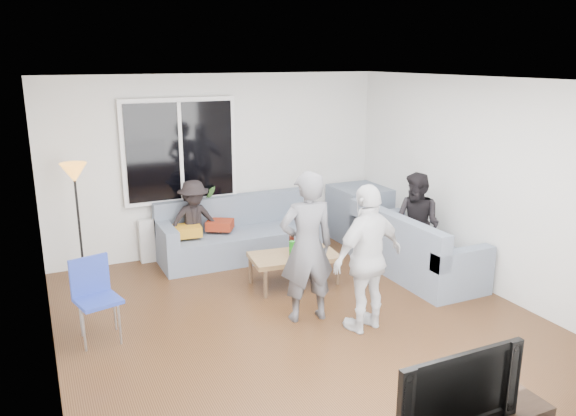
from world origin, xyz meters
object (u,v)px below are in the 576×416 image
side_chair (98,301)px  player_right (368,258)px  player_left (307,247)px  spectator_right (417,224)px  sofa_right_section (415,243)px  coffee_table (294,269)px  floor_lamp (79,225)px  sofa_back_section (240,229)px  television (451,385)px  spectator_back (194,223)px

side_chair → player_right: 2.79m
player_left → spectator_right: size_ratio=1.22×
sofa_right_section → coffee_table: (-1.63, 0.34, -0.22)m
player_left → player_right: 0.67m
floor_lamp → coffee_table: bearing=-25.5°
sofa_back_section → spectator_right: size_ratio=1.68×
coffee_table → player_right: (0.18, -1.42, 0.59)m
television → spectator_back: bearing=94.7°
sofa_right_section → player_left: player_left is taller
floor_lamp → player_left: 3.00m
side_chair → television: (1.90, -3.03, 0.29)m
spectator_back → television: (0.39, -4.80, 0.12)m
spectator_back → television: 4.82m
spectator_back → player_right: bearing=-71.0°
player_left → spectator_back: bearing=-67.0°
sofa_right_section → side_chair: bearing=92.3°
sofa_back_section → side_chair: side_chair is taller
floor_lamp → television: size_ratio=1.59×
sofa_right_section → coffee_table: size_ratio=1.82×
coffee_table → sofa_back_section: bearing=102.9°
player_left → spectator_back: (-0.63, 2.21, -0.24)m
sofa_back_section → coffee_table: bearing=-77.1°
player_left → floor_lamp: bearing=-37.6°
coffee_table → side_chair: side_chair is taller
coffee_table → sofa_right_section: bearing=-11.6°
side_chair → player_right: size_ratio=0.54×
sofa_right_section → player_left: size_ratio=1.19×
side_chair → spectator_back: spectator_back is taller
side_chair → spectator_back: (1.50, 1.77, 0.17)m
sofa_back_section → spectator_right: spectator_right is taller
player_left → spectator_right: 2.03m
spectator_back → television: spectator_back is taller
coffee_table → side_chair: 2.50m
player_right → television: (-0.72, -2.12, -0.07)m
player_right → spectator_right: 1.81m
coffee_table → television: (-0.54, -3.53, 0.52)m
player_left → player_right: size_ratio=1.06×
spectator_right → spectator_back: (-2.57, 1.61, -0.09)m
sofa_back_section → side_chair: size_ratio=2.67×
sofa_back_section → player_left: player_left is taller
coffee_table → television: television is taller
coffee_table → player_left: player_left is taller
player_right → spectator_right: bearing=-156.1°
player_left → sofa_back_section: bearing=-83.5°
television → side_chair: bearing=122.0°
sofa_back_section → player_right: size_ratio=1.45×
side_chair → floor_lamp: floor_lamp is taller
player_right → spectator_back: (-1.11, 2.68, -0.19)m
side_chair → player_right: bearing=-33.8°
spectator_right → sofa_back_section: bearing=-147.4°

